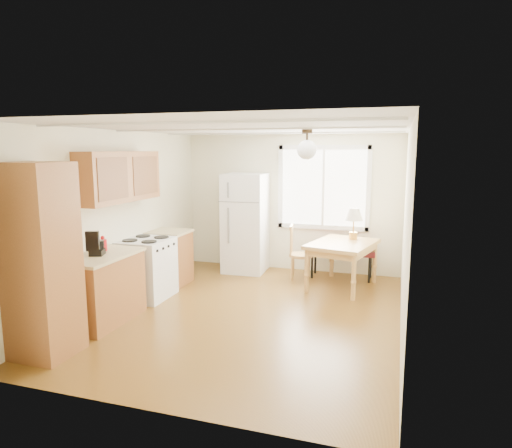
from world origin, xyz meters
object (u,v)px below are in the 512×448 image
at_px(bench, 342,251).
at_px(dining_table, 342,248).
at_px(chair, 296,249).
at_px(refrigerator, 246,223).

height_order(bench, dining_table, dining_table).
bearing_deg(chair, refrigerator, 158.94).
xyz_separation_m(refrigerator, dining_table, (1.83, -0.52, -0.25)).
height_order(refrigerator, dining_table, refrigerator).
height_order(refrigerator, chair, refrigerator).
distance_m(refrigerator, dining_table, 1.92).
distance_m(refrigerator, chair, 1.09).
relative_size(refrigerator, bench, 1.54).
distance_m(dining_table, chair, 0.88).
relative_size(refrigerator, chair, 1.94).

